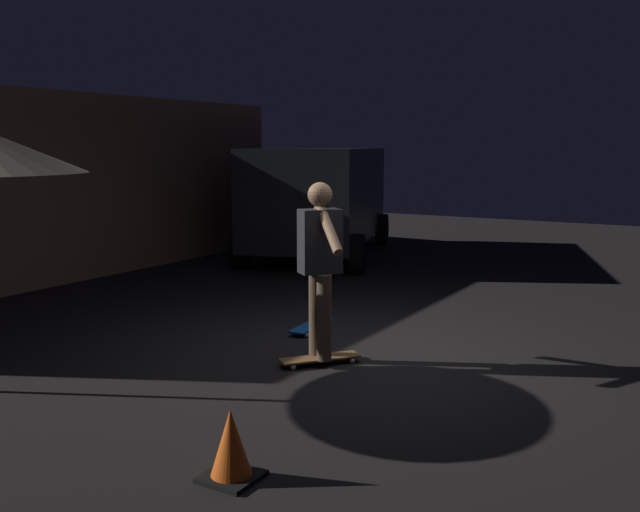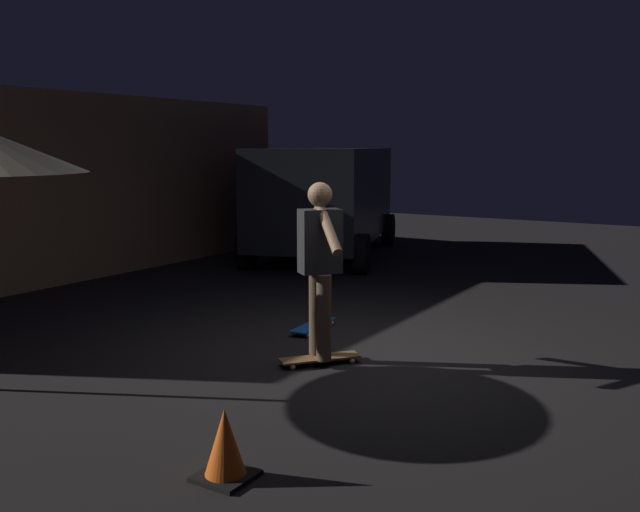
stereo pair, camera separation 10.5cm
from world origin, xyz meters
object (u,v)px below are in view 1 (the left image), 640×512
at_px(skater, 320,257).
at_px(parked_van, 319,195).
at_px(skateboard_spare, 312,325).
at_px(traffic_cone, 231,447).
at_px(skateboard_ridden, 320,358).

bearing_deg(skater, parked_van, 31.03).
distance_m(skateboard_spare, traffic_cone, 3.65).
bearing_deg(skateboard_ridden, parked_van, 31.03).
height_order(skateboard_spare, skater, skater).
distance_m(parked_van, skateboard_ridden, 6.86).
height_order(skateboard_spare, traffic_cone, traffic_cone).
relative_size(parked_van, skateboard_spare, 6.25).
height_order(skateboard_ridden, skater, skater).
xyz_separation_m(parked_van, skateboard_ridden, (-5.80, -3.49, -1.11)).
height_order(skateboard_ridden, traffic_cone, traffic_cone).
xyz_separation_m(skateboard_spare, skater, (-1.03, -0.73, 0.98)).
bearing_deg(skateboard_ridden, skateboard_spare, 35.23).
distance_m(skateboard_ridden, skateboard_spare, 1.26).
relative_size(skateboard_ridden, skater, 0.44).
relative_size(skateboard_spare, traffic_cone, 1.73).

